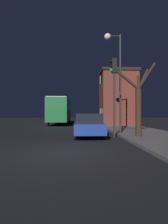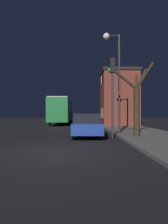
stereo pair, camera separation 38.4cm
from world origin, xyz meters
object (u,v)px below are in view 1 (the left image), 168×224
(car_near_lane, at_px, (88,125))
(bus, at_px, (60,109))
(bare_tree, at_px, (138,104))
(car_far_lane, at_px, (83,118))
(traffic_light, at_px, (114,81))
(streetlamp, at_px, (115,63))
(car_mid_lane, at_px, (85,120))

(car_near_lane, bearing_deg, bus, 102.33)
(bare_tree, bearing_deg, car_near_lane, 160.00)
(bus, bearing_deg, car_far_lane, 30.09)
(bare_tree, distance_m, car_near_lane, 3.36)
(bare_tree, bearing_deg, car_far_lane, 98.60)
(bare_tree, bearing_deg, traffic_light, 158.15)
(bare_tree, bearing_deg, bus, 111.58)
(streetlamp, height_order, car_near_lane, streetlamp)
(traffic_light, relative_size, car_mid_lane, 1.05)
(streetlamp, distance_m, bare_tree, 3.75)
(car_mid_lane, bearing_deg, traffic_light, -80.27)
(car_mid_lane, height_order, car_far_lane, car_mid_lane)
(car_far_lane, bearing_deg, bare_tree, -81.40)
(car_mid_lane, distance_m, car_far_lane, 8.45)
(traffic_light, distance_m, car_near_lane, 3.18)
(bus, bearing_deg, car_near_lane, -77.67)
(streetlamp, bearing_deg, traffic_light, -104.89)
(bare_tree, relative_size, bus, 0.39)
(streetlamp, height_order, traffic_light, streetlamp)
(traffic_light, relative_size, bus, 0.45)
(streetlamp, relative_size, car_near_lane, 1.63)
(traffic_light, relative_size, car_near_lane, 1.14)
(streetlamp, relative_size, car_far_lane, 1.58)
(bus, height_order, car_mid_lane, bus)
(streetlamp, xyz_separation_m, car_mid_lane, (-1.79, 6.64, -4.27))
(bus, height_order, car_far_lane, bus)
(streetlamp, distance_m, traffic_light, 2.21)
(streetlamp, bearing_deg, car_near_lane, -153.82)
(streetlamp, bearing_deg, car_mid_lane, 105.08)
(bare_tree, distance_m, bus, 16.29)
(bus, distance_m, car_near_lane, 14.49)
(traffic_light, bearing_deg, car_far_lane, 94.31)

